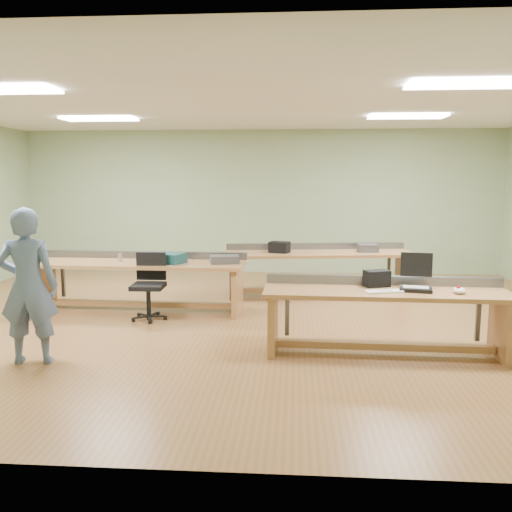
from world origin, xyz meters
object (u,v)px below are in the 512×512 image
laptop_base (416,289)px  drinks_can (120,257)px  task_chair (149,295)px  mug (146,260)px  camera_bag (377,278)px  workbench_mid (138,274)px  parts_bin_grey (224,259)px  person (28,286)px  workbench_front (385,307)px  parts_bin_teal (170,258)px  workbench_back (319,262)px

laptop_base → drinks_can: 4.44m
task_chair → mug: size_ratio=7.04×
laptop_base → camera_bag: camera_bag is taller
workbench_mid → parts_bin_grey: parts_bin_grey is taller
drinks_can → person: bearing=-94.9°
workbench_front → parts_bin_grey: (-2.07, 1.79, 0.25)m
person → workbench_front: bearing=179.6°
parts_bin_teal → workbench_back: bearing=31.7°
workbench_mid → drinks_can: 0.37m
workbench_front → parts_bin_grey: 2.75m
parts_bin_teal → parts_bin_grey: bearing=2.6°
workbench_back → parts_bin_teal: parts_bin_teal is taller
workbench_mid → mug: size_ratio=24.45×
parts_bin_teal → person: bearing=-113.3°
person → laptop_base: 4.26m
workbench_mid → laptop_base: (3.73, -1.88, 0.20)m
person → parts_bin_grey: size_ratio=4.06×
workbench_mid → workbench_front: bearing=-26.9°
workbench_mid → parts_bin_grey: (1.33, -0.06, 0.24)m
mug → drinks_can: size_ratio=1.12×
camera_bag → laptop_base: bearing=-48.2°
workbench_mid → person: person is taller
workbench_back → parts_bin_teal: (-2.27, -1.40, 0.26)m
workbench_mid → drinks_can: bearing=178.0°
workbench_back → parts_bin_teal: size_ratio=7.73×
person → parts_bin_grey: (1.82, 2.37, -0.05)m
workbench_front → workbench_back: (-0.61, 3.16, 0.01)m
workbench_mid → camera_bag: bearing=-24.8°
camera_bag → parts_bin_teal: size_ratio=0.66×
workbench_mid → mug: 0.32m
workbench_back → drinks_can: 3.34m
task_chair → workbench_front: bearing=-24.8°
mug → person: bearing=-106.0°
task_chair → parts_bin_teal: task_chair is taller
workbench_front → workbench_mid: 3.87m
laptop_base → person: bearing=-161.5°
parts_bin_teal → parts_bin_grey: size_ratio=1.00×
workbench_back → parts_bin_grey: (-1.46, -1.37, 0.24)m
workbench_back → parts_bin_grey: size_ratio=7.76×
workbench_front → camera_bag: (-0.07, 0.19, 0.29)m
workbench_front → camera_bag: 0.35m
workbench_mid → camera_bag: 3.73m
workbench_back → camera_bag: 3.03m
workbench_back → parts_bin_grey: parts_bin_grey is taller
workbench_front → workbench_back: same height
parts_bin_teal → drinks_can: bearing=171.5°
laptop_base → workbench_back: bearing=117.6°
drinks_can → parts_bin_grey: bearing=-2.9°
camera_bag → task_chair: (-3.03, 1.15, -0.50)m
workbench_front → workbench_mid: size_ratio=0.84×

